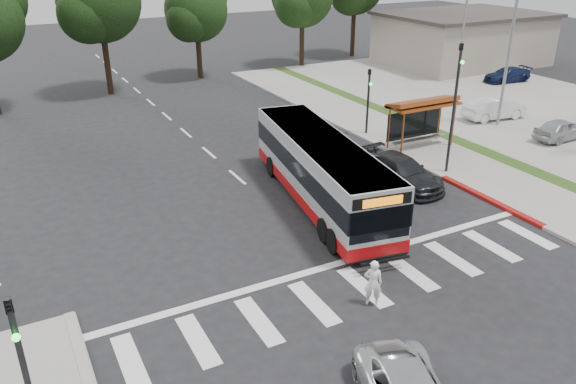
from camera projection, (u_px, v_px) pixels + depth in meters
ground at (294, 227)px, 23.26m from camera, size 140.00×140.00×0.00m
sidewalk_east at (390, 133)px, 34.37m from camera, size 4.00×40.00×0.12m
curb_east at (363, 137)px, 33.51m from camera, size 0.30×40.00×0.15m
curb_east_red at (489, 200)px, 25.46m from camera, size 0.32×6.00×0.15m
parking_lot at (505, 101)px, 41.11m from camera, size 18.00×36.00×0.10m
commercial_building at (462, 40)px, 52.88m from camera, size 14.00×10.00×4.40m
building_roof_cap at (465, 14)px, 51.92m from camera, size 14.60×10.60×0.30m
crosswalk_ladder at (364, 287)px, 19.23m from camera, size 18.00×2.60×0.01m
bus_shelter at (422, 108)px, 31.01m from camera, size 4.20×1.60×2.86m
traffic_signal_sw at (22, 361)px, 12.06m from camera, size 0.18×0.37×4.20m
traffic_signal_ne_tall at (455, 99)px, 26.97m from camera, size 0.18×0.37×6.50m
traffic_signal_ne_short at (368, 95)px, 33.18m from camera, size 0.18×0.37×4.00m
lot_light_front at (512, 31)px, 33.35m from camera, size 1.90×0.35×9.01m
lot_light_mid at (466, 9)px, 43.96m from camera, size 1.90×0.35×9.01m
tree_north_b at (197, 9)px, 46.11m from camera, size 5.72×5.33×8.43m
transit_bus at (321, 172)px, 24.83m from camera, size 4.34×11.70×2.96m
pedestrian at (373, 283)px, 17.99m from camera, size 0.71×0.67×1.64m
dark_sedan at (400, 171)px, 26.94m from camera, size 2.37×5.00×1.41m
parked_car_0 at (562, 129)px, 32.80m from camera, size 3.75×1.59×1.26m
parked_car_1 at (494, 108)px, 36.59m from camera, size 4.41×1.95×1.41m
parked_car_3 at (507, 75)px, 46.24m from camera, size 4.17×2.06×1.17m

